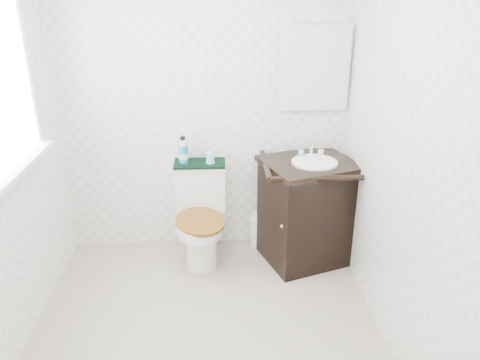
{
  "coord_description": "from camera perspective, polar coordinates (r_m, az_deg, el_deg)",
  "views": [
    {
      "loc": [
        0.09,
        -2.29,
        2.03
      ],
      "look_at": [
        0.24,
        0.75,
        0.75
      ],
      "focal_mm": 35.0,
      "sensor_mm": 36.0,
      "label": 1
    }
  ],
  "objects": [
    {
      "name": "wall_front",
      "position": [
        1.37,
        -6.39,
        -14.54
      ],
      "size": [
        2.4,
        0.0,
        2.4
      ],
      "primitive_type": "plane",
      "rotation": [
        -1.57,
        0.0,
        0.0
      ],
      "color": "white",
      "rests_on": "ground"
    },
    {
      "name": "mirror",
      "position": [
        3.58,
        9.05,
        13.27
      ],
      "size": [
        0.5,
        0.02,
        0.6
      ],
      "primitive_type": "cube",
      "color": "silver",
      "rests_on": "wall_back"
    },
    {
      "name": "wall_right",
      "position": [
        2.63,
        19.83,
        3.09
      ],
      "size": [
        0.0,
        2.4,
        2.4
      ],
      "primitive_type": "plane",
      "rotation": [
        1.57,
        0.0,
        -1.57
      ],
      "color": "white",
      "rests_on": "ground"
    },
    {
      "name": "toilet",
      "position": [
        3.68,
        -4.77,
        -4.78
      ],
      "size": [
        0.44,
        0.65,
        0.74
      ],
      "color": "white",
      "rests_on": "floor"
    },
    {
      "name": "wall_back",
      "position": [
        3.59,
        -4.32,
        9.41
      ],
      "size": [
        2.4,
        0.0,
        2.4
      ],
      "primitive_type": "plane",
      "rotation": [
        1.57,
        0.0,
        0.0
      ],
      "color": "white",
      "rests_on": "ground"
    },
    {
      "name": "vanity",
      "position": [
        3.63,
        8.15,
        -3.51
      ],
      "size": [
        0.79,
        0.74,
        0.92
      ],
      "color": "black",
      "rests_on": "floor"
    },
    {
      "name": "mouthwash_bottle",
      "position": [
        3.6,
        -6.95,
        3.6
      ],
      "size": [
        0.07,
        0.07,
        0.21
      ],
      "color": "#187ECD",
      "rests_on": "towel"
    },
    {
      "name": "floor",
      "position": [
        3.06,
        -4.1,
        -18.78
      ],
      "size": [
        2.4,
        2.4,
        0.0
      ],
      "primitive_type": "plane",
      "color": "#B1A38E",
      "rests_on": "ground"
    },
    {
      "name": "trash_bin",
      "position": [
        3.9,
        2.78,
        -6.22
      ],
      "size": [
        0.22,
        0.2,
        0.27
      ],
      "color": "white",
      "rests_on": "floor"
    },
    {
      "name": "cup",
      "position": [
        3.58,
        -3.66,
        2.74
      ],
      "size": [
        0.07,
        0.07,
        0.09
      ],
      "primitive_type": "cone",
      "color": "#90C6EC",
      "rests_on": "towel"
    },
    {
      "name": "towel",
      "position": [
        3.61,
        -4.94,
        2.04
      ],
      "size": [
        0.39,
        0.22,
        0.02
      ],
      "primitive_type": "cube",
      "color": "black",
      "rests_on": "toilet"
    },
    {
      "name": "soap_bar",
      "position": [
        3.56,
        7.5,
        2.95
      ],
      "size": [
        0.07,
        0.05,
        0.02
      ],
      "primitive_type": "ellipsoid",
      "color": "#197B69",
      "rests_on": "vanity"
    }
  ]
}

